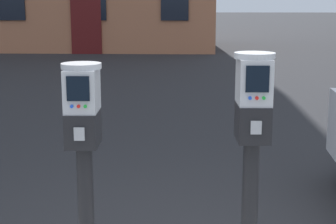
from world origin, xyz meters
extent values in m
cylinder|color=black|center=(-0.65, -0.19, 0.55)|extent=(0.09, 0.09, 0.82)
cube|color=black|center=(-0.65, -0.19, 1.05)|extent=(0.18, 0.25, 0.19)
cube|color=#A5A8AD|center=(-0.65, -0.31, 1.05)|extent=(0.06, 0.01, 0.07)
cube|color=#B7BABF|center=(-0.65, -0.19, 1.26)|extent=(0.18, 0.23, 0.23)
cube|color=black|center=(-0.65, -0.31, 1.29)|extent=(0.12, 0.01, 0.13)
cylinder|color=blue|center=(-0.69, -0.31, 1.20)|extent=(0.02, 0.01, 0.02)
cylinder|color=red|center=(-0.65, -0.31, 1.20)|extent=(0.02, 0.01, 0.02)
cylinder|color=green|center=(-0.62, -0.31, 1.20)|extent=(0.02, 0.01, 0.02)
cylinder|color=#B7BABF|center=(-0.65, -0.19, 1.40)|extent=(0.22, 0.22, 0.03)
cylinder|color=black|center=(0.26, -0.19, 0.57)|extent=(0.09, 0.09, 0.86)
cube|color=black|center=(0.26, -0.19, 1.10)|extent=(0.18, 0.25, 0.20)
cube|color=#A5A8AD|center=(0.27, -0.31, 1.10)|extent=(0.06, 0.01, 0.07)
cube|color=#B7BABF|center=(0.26, -0.19, 1.32)|extent=(0.18, 0.23, 0.24)
cube|color=black|center=(0.27, -0.31, 1.35)|extent=(0.12, 0.01, 0.14)
cylinder|color=blue|center=(0.23, -0.31, 1.25)|extent=(0.02, 0.01, 0.02)
cylinder|color=red|center=(0.27, -0.31, 1.25)|extent=(0.02, 0.01, 0.02)
cylinder|color=green|center=(0.30, -0.31, 1.25)|extent=(0.02, 0.01, 0.02)
cylinder|color=#B7BABF|center=(0.26, -0.19, 1.46)|extent=(0.22, 0.22, 0.03)
cube|color=#591414|center=(-3.52, 14.63, 1.05)|extent=(1.00, 0.07, 2.10)
camera|label=1|loc=(-0.07, -2.99, 1.73)|focal=56.97mm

